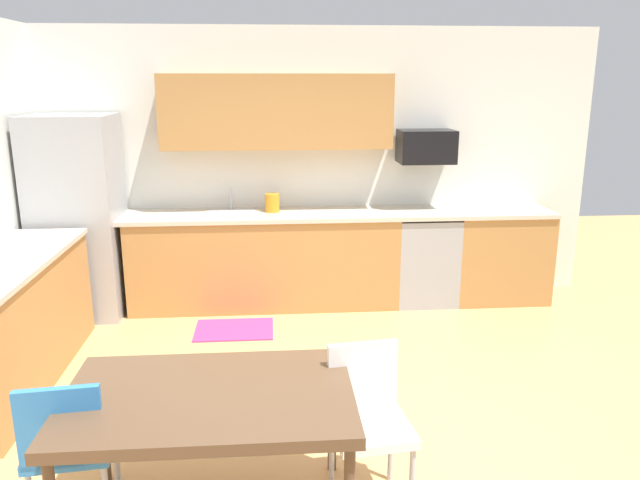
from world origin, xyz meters
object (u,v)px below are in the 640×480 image
object	(u,v)px
kettle	(272,204)
oven_range	(424,257)
refrigerator	(78,217)
microwave	(426,146)
chair_far_side	(68,442)
dining_table	(210,404)
chair_near_table	(367,412)

from	to	relation	value
kettle	oven_range	bearing A→B (deg)	-1.89
refrigerator	microwave	distance (m)	3.40
oven_range	kettle	size ratio (longest dim) A/B	4.55
oven_range	kettle	world-z (taller)	kettle
microwave	chair_far_side	bearing A→B (deg)	-127.78
dining_table	chair_far_side	world-z (taller)	chair_far_side
microwave	oven_range	bearing A→B (deg)	-90.00
refrigerator	chair_far_side	bearing A→B (deg)	-75.24
microwave	kettle	size ratio (longest dim) A/B	2.70
refrigerator	oven_range	xyz separation A→B (m)	(3.34, 0.08, -0.49)
dining_table	kettle	world-z (taller)	kettle
chair_far_side	kettle	size ratio (longest dim) A/B	4.25
refrigerator	oven_range	world-z (taller)	refrigerator
refrigerator	dining_table	world-z (taller)	refrigerator
dining_table	kettle	bearing A→B (deg)	84.20
microwave	dining_table	xyz separation A→B (m)	(-1.84, -3.25, -0.89)
refrigerator	kettle	bearing A→B (deg)	4.09
chair_far_side	oven_range	bearing A→B (deg)	51.36
oven_range	dining_table	distance (m)	3.65
refrigerator	chair_near_table	size ratio (longest dim) A/B	2.22
refrigerator	chair_far_side	distance (m)	3.21
refrigerator	chair_far_side	xyz separation A→B (m)	(0.81, -3.08, -0.44)
microwave	dining_table	world-z (taller)	microwave
oven_range	microwave	world-z (taller)	microwave
refrigerator	oven_range	bearing A→B (deg)	1.37
chair_far_side	kettle	distance (m)	3.40
microwave	dining_table	size ratio (longest dim) A/B	0.39
kettle	refrigerator	bearing A→B (deg)	-175.91
refrigerator	chair_near_table	bearing A→B (deg)	-51.80
dining_table	chair_near_table	size ratio (longest dim) A/B	1.65
dining_table	chair_far_side	distance (m)	0.70
oven_range	kettle	distance (m)	1.62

